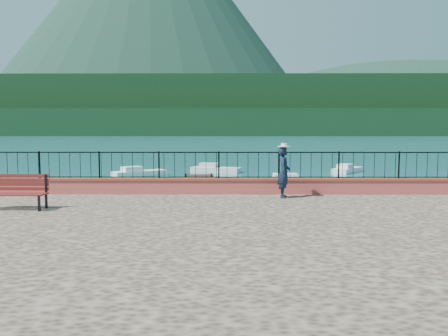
{
  "coord_description": "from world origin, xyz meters",
  "views": [
    {
      "loc": [
        0.0,
        -12.25,
        3.52
      ],
      "look_at": [
        -0.1,
        2.0,
        2.3
      ],
      "focal_mm": 35.0,
      "sensor_mm": 36.0,
      "label": 1
    }
  ],
  "objects_px": {
    "park_bench": "(15,199)",
    "boat_5": "(348,168)",
    "boat_1": "(320,194)",
    "boat_4": "(216,168)",
    "boat_3": "(140,171)",
    "person": "(284,172)",
    "boat_0": "(114,202)",
    "boat_2": "(295,179)"
  },
  "relations": [
    {
      "from": "boat_2",
      "to": "boat_4",
      "type": "xyz_separation_m",
      "value": [
        -5.34,
        9.05,
        0.0
      ]
    },
    {
      "from": "person",
      "to": "boat_0",
      "type": "bearing_deg",
      "value": 71.87
    },
    {
      "from": "boat_2",
      "to": "boat_5",
      "type": "bearing_deg",
      "value": 55.32
    },
    {
      "from": "boat_4",
      "to": "boat_2",
      "type": "bearing_deg",
      "value": -40.87
    },
    {
      "from": "person",
      "to": "park_bench",
      "type": "bearing_deg",
      "value": 117.25
    },
    {
      "from": "park_bench",
      "to": "boat_5",
      "type": "relative_size",
      "value": 0.5
    },
    {
      "from": "boat_1",
      "to": "boat_3",
      "type": "height_order",
      "value": "same"
    },
    {
      "from": "boat_2",
      "to": "boat_3",
      "type": "relative_size",
      "value": 1.04
    },
    {
      "from": "boat_3",
      "to": "person",
      "type": "bearing_deg",
      "value": -100.77
    },
    {
      "from": "person",
      "to": "boat_5",
      "type": "xyz_separation_m",
      "value": [
        8.19,
        21.56,
        -1.68
      ]
    },
    {
      "from": "park_bench",
      "to": "person",
      "type": "distance_m",
      "value": 8.57
    },
    {
      "from": "boat_4",
      "to": "park_bench",
      "type": "bearing_deg",
      "value": -83.79
    },
    {
      "from": "boat_3",
      "to": "boat_4",
      "type": "xyz_separation_m",
      "value": [
        5.87,
        3.27,
        0.0
      ]
    },
    {
      "from": "boat_2",
      "to": "boat_4",
      "type": "distance_m",
      "value": 10.51
    },
    {
      "from": "park_bench",
      "to": "boat_1",
      "type": "distance_m",
      "value": 13.91
    },
    {
      "from": "park_bench",
      "to": "boat_5",
      "type": "bearing_deg",
      "value": 57.32
    },
    {
      "from": "boat_4",
      "to": "boat_5",
      "type": "xyz_separation_m",
      "value": [
        11.09,
        -0.35,
        0.0
      ]
    },
    {
      "from": "person",
      "to": "boat_0",
      "type": "xyz_separation_m",
      "value": [
        -6.95,
        3.92,
        -1.68
      ]
    },
    {
      "from": "boat_0",
      "to": "boat_1",
      "type": "xyz_separation_m",
      "value": [
        9.57,
        2.37,
        0.0
      ]
    },
    {
      "from": "boat_1",
      "to": "boat_3",
      "type": "distance_m",
      "value": 16.8
    },
    {
      "from": "boat_2",
      "to": "person",
      "type": "bearing_deg",
      "value": -101.96
    },
    {
      "from": "boat_3",
      "to": "boat_4",
      "type": "relative_size",
      "value": 0.99
    },
    {
      "from": "boat_1",
      "to": "boat_3",
      "type": "relative_size",
      "value": 1.05
    },
    {
      "from": "boat_1",
      "to": "boat_4",
      "type": "distance_m",
      "value": 16.57
    },
    {
      "from": "boat_1",
      "to": "boat_5",
      "type": "height_order",
      "value": "same"
    },
    {
      "from": "park_bench",
      "to": "boat_5",
      "type": "distance_m",
      "value": 29.02
    },
    {
      "from": "boat_1",
      "to": "boat_2",
      "type": "distance_m",
      "value": 6.58
    },
    {
      "from": "boat_0",
      "to": "boat_5",
      "type": "relative_size",
      "value": 1.01
    },
    {
      "from": "boat_1",
      "to": "boat_4",
      "type": "height_order",
      "value": "same"
    },
    {
      "from": "boat_3",
      "to": "boat_0",
      "type": "bearing_deg",
      "value": -118.93
    },
    {
      "from": "park_bench",
      "to": "boat_0",
      "type": "relative_size",
      "value": 0.5
    },
    {
      "from": "boat_2",
      "to": "boat_1",
      "type": "bearing_deg",
      "value": -89.65
    },
    {
      "from": "park_bench",
      "to": "boat_1",
      "type": "xyz_separation_m",
      "value": [
        10.84,
        8.64,
        -1.11
      ]
    },
    {
      "from": "boat_0",
      "to": "boat_3",
      "type": "distance_m",
      "value": 14.83
    },
    {
      "from": "person",
      "to": "boat_1",
      "type": "distance_m",
      "value": 7.02
    },
    {
      "from": "person",
      "to": "boat_2",
      "type": "height_order",
      "value": "person"
    },
    {
      "from": "park_bench",
      "to": "boat_4",
      "type": "relative_size",
      "value": 0.44
    },
    {
      "from": "boat_0",
      "to": "boat_5",
      "type": "xyz_separation_m",
      "value": [
        15.14,
        17.64,
        0.0
      ]
    },
    {
      "from": "boat_3",
      "to": "boat_2",
      "type": "bearing_deg",
      "value": -63.22
    },
    {
      "from": "person",
      "to": "boat_2",
      "type": "distance_m",
      "value": 13.2
    },
    {
      "from": "boat_3",
      "to": "boat_4",
      "type": "distance_m",
      "value": 6.72
    },
    {
      "from": "boat_0",
      "to": "boat_2",
      "type": "xyz_separation_m",
      "value": [
        9.39,
        8.95,
        0.0
      ]
    }
  ]
}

